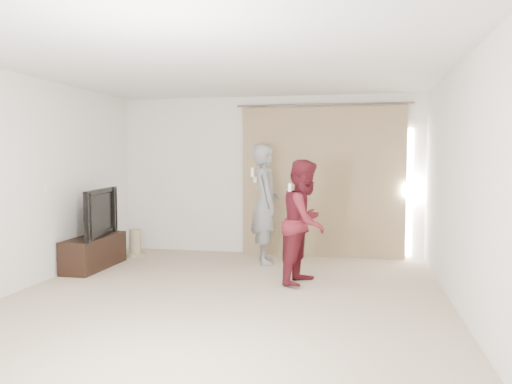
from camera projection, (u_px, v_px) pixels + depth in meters
floor at (224, 299)px, 5.65m from camera, size 5.50×5.50×0.00m
wall_back at (268, 176)px, 8.25m from camera, size 5.00×0.04×2.60m
wall_left at (26, 182)px, 6.06m from camera, size 0.04×5.50×2.60m
ceiling at (223, 66)px, 5.47m from camera, size 5.00×5.50×0.01m
curtain at (323, 182)px, 8.01m from camera, size 2.80×0.11×2.46m
tv_console at (94, 252)px, 7.22m from camera, size 0.42×1.20×0.46m
tv at (93, 213)px, 7.18m from camera, size 0.34×1.21×0.69m
scratching_post at (135, 246)px, 8.05m from camera, size 0.33×0.33×0.44m
person_man at (266, 204)px, 7.52m from camera, size 0.61×0.75×1.80m
person_woman at (305, 222)px, 6.32m from camera, size 0.77×0.89×1.57m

